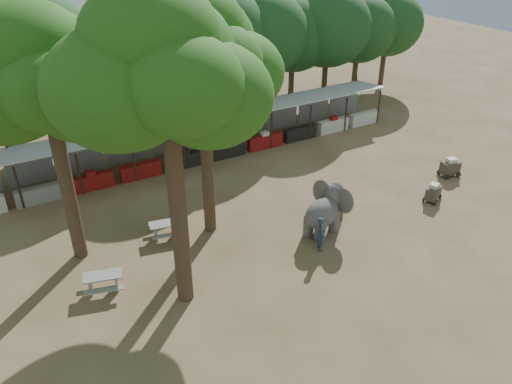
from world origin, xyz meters
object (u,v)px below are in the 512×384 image
yard_tree_back (196,53)px  elephant (327,209)px  yard_tree_center (159,71)px  cart_front (433,192)px  yard_tree_left (39,77)px  cart_back (450,167)px  picnic_table_near (103,280)px  picnic_table_far (166,228)px  handler (320,234)px

yard_tree_back → elephant: size_ratio=3.62×
yard_tree_center → cart_front: (14.65, 0.34, -8.70)m
yard_tree_left → cart_back: yard_tree_left is taller
cart_front → yard_tree_left: bearing=142.4°
yard_tree_left → yard_tree_center: 5.92m
yard_tree_center → elephant: (7.96, 0.94, -8.04)m
yard_tree_center → picnic_table_near: 9.27m
picnic_table_near → cart_front: size_ratio=1.51×
picnic_table_near → yard_tree_back: bearing=36.0°
yard_tree_left → picnic_table_near: yard_tree_left is taller
picnic_table_near → cart_front: bearing=10.2°
yard_tree_back → cart_front: size_ratio=9.25×
yard_tree_back → cart_back: yard_tree_back is taller
yard_tree_center → elephant: bearing=6.8°
cart_back → yard_tree_center: bearing=-164.9°
yard_tree_center → cart_front: bearing=1.3°
yard_tree_center → cart_front: 17.04m
yard_tree_center → yard_tree_back: yard_tree_center is taller
yard_tree_back → cart_front: (11.65, -3.66, -8.04)m
yard_tree_left → picnic_table_near: (0.42, -3.11, -7.70)m
elephant → picnic_table_far: 7.70m
elephant → cart_back: bearing=-13.2°
yard_tree_back → picnic_table_near: size_ratio=6.13×
yard_tree_center → cart_back: yard_tree_center is taller
yard_tree_center → cart_back: 19.81m
picnic_table_far → yard_tree_left: bearing=-178.6°
elephant → yard_tree_center: bearing=167.9°
picnic_table_far → cart_front: size_ratio=1.43×
elephant → cart_front: size_ratio=2.56×
cart_front → picnic_table_near: bearing=152.1°
picnic_table_near → picnic_table_far: 4.34m
picnic_table_near → picnic_table_far: picnic_table_near is taller
handler → cart_back: bearing=-55.1°
handler → picnic_table_near: size_ratio=0.92×
yard_tree_back → picnic_table_far: (-1.96, 0.28, -8.05)m
yard_tree_left → cart_back: (20.71, -3.09, -7.64)m
elephant → yard_tree_left: bearing=140.8°
cart_front → yard_tree_center: bearing=158.5°
elephant → handler: bearing=-154.5°
elephant → picnic_table_near: (-10.54, 0.94, -0.66)m
handler → picnic_table_near: handler is taller
yard_tree_center → cart_front: yard_tree_center is taller
yard_tree_back → picnic_table_near: bearing=-159.3°
picnic_table_far → cart_front: (13.61, -3.94, 0.01)m
picnic_table_near → picnic_table_far: (3.63, 2.39, -0.01)m
elephant → picnic_table_far: (-6.91, 3.33, -0.67)m
picnic_table_near → cart_front: cart_front is taller
cart_back → cart_front: bearing=-143.8°
handler → cart_front: (7.89, 0.56, -0.35)m
elephant → picnic_table_near: elephant is taller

